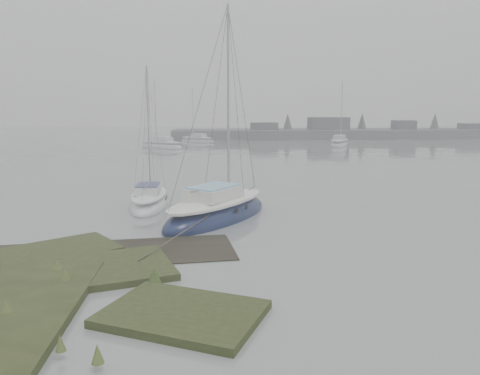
% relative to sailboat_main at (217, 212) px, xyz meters
% --- Properties ---
extents(ground, '(160.00, 160.00, 0.00)m').
position_rel_sailboat_main_xyz_m(ground, '(-1.54, 20.95, -0.30)').
color(ground, slate).
rests_on(ground, ground).
extents(far_shoreline, '(60.00, 8.00, 4.15)m').
position_rel_sailboat_main_xyz_m(far_shoreline, '(25.31, 52.84, 0.55)').
color(far_shoreline, '#4C4F51').
rests_on(far_shoreline, ground).
extents(sailboat_main, '(5.85, 6.94, 9.74)m').
position_rel_sailboat_main_xyz_m(sailboat_main, '(0.00, 0.00, 0.00)').
color(sailboat_main, '#0F1736').
rests_on(sailboat_main, ground).
extents(sailboat_white, '(1.71, 5.16, 7.28)m').
position_rel_sailboat_main_xyz_m(sailboat_white, '(-3.25, 2.90, -0.08)').
color(sailboat_white, silver).
rests_on(sailboat_white, ground).
extents(sailboat_far_a, '(6.11, 5.19, 8.60)m').
position_rel_sailboat_main_xyz_m(sailboat_far_a, '(-5.74, 36.64, -0.04)').
color(sailboat_far_a, silver).
rests_on(sailboat_far_a, ground).
extents(sailboat_far_b, '(4.35, 6.50, 8.75)m').
position_rel_sailboat_main_xyz_m(sailboat_far_b, '(16.39, 38.35, -0.03)').
color(sailboat_far_b, '#A1A6AA').
rests_on(sailboat_far_b, ground).
extents(sailboat_far_c, '(5.61, 4.83, 7.93)m').
position_rel_sailboat_main_xyz_m(sailboat_far_c, '(-1.63, 45.62, -0.06)').
color(sailboat_far_c, '#9EA3A7').
rests_on(sailboat_far_c, ground).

